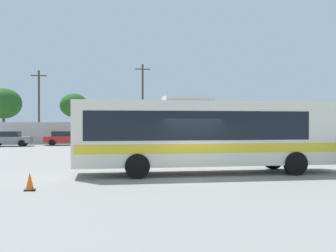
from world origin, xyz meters
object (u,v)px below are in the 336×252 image
parked_car_second_red (66,138)px  roadside_tree_left (4,104)px  coach_bus_cream_yellow (204,132)px  roadside_tree_midleft (74,106)px  utility_pole_far (39,105)px  parked_car_leftmost_grey (9,138)px  traffic_cone_on_apron (30,182)px  utility_pole_near (143,101)px

parked_car_second_red → roadside_tree_left: size_ratio=0.71×
coach_bus_cream_yellow → roadside_tree_midleft: 34.15m
parked_car_second_red → roadside_tree_midleft: 8.62m
coach_bus_cream_yellow → parked_car_second_red: coach_bus_cream_yellow is taller
utility_pole_far → roadside_tree_midleft: utility_pole_far is taller
roadside_tree_left → roadside_tree_midleft: (8.25, -0.87, -0.21)m
parked_car_leftmost_grey → traffic_cone_on_apron: parked_car_leftmost_grey is taller
roadside_tree_midleft → traffic_cone_on_apron: size_ratio=9.21×
parked_car_leftmost_grey → roadside_tree_left: roadside_tree_left is taller
parked_car_leftmost_grey → utility_pole_far: (2.17, 6.85, 3.60)m
parked_car_leftmost_grey → utility_pole_near: utility_pole_near is taller
parked_car_leftmost_grey → roadside_tree_left: 10.37m
coach_bus_cream_yellow → roadside_tree_left: 37.40m
roadside_tree_midleft → utility_pole_near: bearing=-11.5°
parked_car_leftmost_grey → utility_pole_far: 8.03m
parked_car_second_red → utility_pole_far: bearing=118.1°
coach_bus_cream_yellow → roadside_tree_midleft: roadside_tree_midleft is taller
parked_car_second_red → roadside_tree_left: bearing=131.2°
coach_bus_cream_yellow → utility_pole_near: size_ratio=1.29×
roadside_tree_midleft → traffic_cone_on_apron: (-0.92, -36.73, -4.11)m
parked_car_second_red → roadside_tree_midleft: roadside_tree_midleft is taller
coach_bus_cream_yellow → traffic_cone_on_apron: coach_bus_cream_yellow is taller
coach_bus_cream_yellow → traffic_cone_on_apron: (-7.23, -3.27, -1.57)m
parked_car_leftmost_grey → parked_car_second_red: bearing=7.6°
coach_bus_cream_yellow → parked_car_second_red: (-6.98, 25.68, -1.11)m
utility_pole_near → utility_pole_far: utility_pole_near is taller
utility_pole_near → traffic_cone_on_apron: bearing=-104.6°
utility_pole_far → parked_car_second_red: bearing=-61.9°
parked_car_leftmost_grey → utility_pole_near: bearing=25.5°
parked_car_leftmost_grey → utility_pole_far: size_ratio=0.50×
parked_car_second_red → roadside_tree_left: (-7.58, 8.66, 3.85)m
coach_bus_cream_yellow → roadside_tree_midleft: size_ratio=2.06×
utility_pole_near → roadside_tree_midleft: 8.40m
roadside_tree_left → roadside_tree_midleft: bearing=-6.1°
traffic_cone_on_apron → utility_pole_near: bearing=75.4°
utility_pole_near → roadside_tree_left: size_ratio=1.46×
utility_pole_near → roadside_tree_midleft: size_ratio=1.61×
parked_car_leftmost_grey → roadside_tree_left: bearing=102.9°
traffic_cone_on_apron → roadside_tree_midleft: bearing=88.6°
utility_pole_near → coach_bus_cream_yellow: bearing=-93.4°
coach_bus_cream_yellow → utility_pole_far: bearing=107.9°
parked_car_second_red → traffic_cone_on_apron: size_ratio=7.18×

